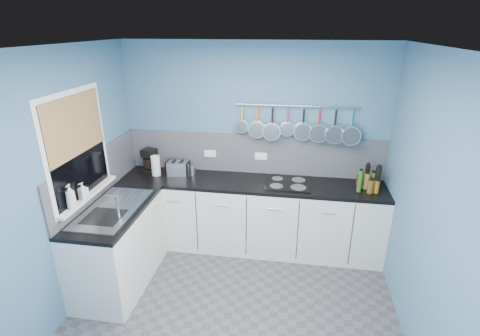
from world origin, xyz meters
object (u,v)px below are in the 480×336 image
(hob, at_px, (288,183))
(soap_bottle_b, at_px, (83,191))
(toaster, at_px, (178,168))
(canister, at_px, (192,171))
(coffee_maker, at_px, (149,161))
(paper_towel, at_px, (156,166))
(soap_bottle_a, at_px, (71,196))

(hob, bearing_deg, soap_bottle_b, -153.09)
(toaster, relative_size, canister, 2.30)
(toaster, height_order, hob, toaster)
(soap_bottle_b, bearing_deg, coffee_maker, 78.57)
(soap_bottle_b, bearing_deg, paper_towel, 71.39)
(soap_bottle_a, relative_size, coffee_maker, 0.81)
(coffee_maker, distance_m, hob, 1.77)
(soap_bottle_b, xyz_separation_m, canister, (0.79, 1.10, -0.18))
(canister, bearing_deg, soap_bottle_b, -125.89)
(coffee_maker, relative_size, hob, 0.56)
(soap_bottle_a, relative_size, hob, 0.46)
(coffee_maker, distance_m, canister, 0.58)
(paper_towel, relative_size, canister, 2.14)
(soap_bottle_b, relative_size, hob, 0.33)
(soap_bottle_b, xyz_separation_m, hob, (1.98, 1.01, -0.23))
(soap_bottle_b, height_order, toaster, soap_bottle_b)
(soap_bottle_a, height_order, canister, soap_bottle_a)
(coffee_maker, xyz_separation_m, canister, (0.57, -0.01, -0.09))
(coffee_maker, height_order, canister, coffee_maker)
(soap_bottle_b, distance_m, hob, 2.23)
(paper_towel, distance_m, hob, 1.64)
(soap_bottle_b, xyz_separation_m, paper_towel, (0.34, 1.02, -0.11))
(soap_bottle_b, relative_size, paper_towel, 0.69)
(coffee_maker, distance_m, toaster, 0.40)
(soap_bottle_a, relative_size, soap_bottle_b, 1.39)
(toaster, bearing_deg, coffee_maker, 162.74)
(soap_bottle_a, height_order, toaster, soap_bottle_a)
(paper_towel, height_order, canister, paper_towel)
(soap_bottle_a, bearing_deg, paper_towel, 74.20)
(soap_bottle_a, bearing_deg, coffee_maker, 80.24)
(paper_towel, bearing_deg, soap_bottle_b, -108.61)
(soap_bottle_b, distance_m, toaster, 1.25)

